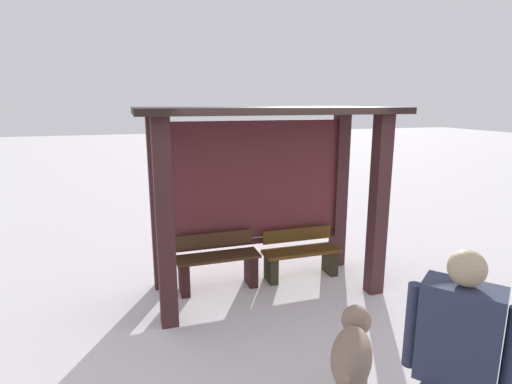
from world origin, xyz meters
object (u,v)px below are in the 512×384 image
Objects in this scene: bench_left_inside at (218,264)px; dog at (352,352)px; person_walking at (457,355)px; bus_shelter at (263,165)px; bench_center_inside at (301,255)px.

bench_left_inside is 1.25× the size of dog.
person_walking reaches higher than bench_left_inside.
bus_shelter is 1.94× the size of person_walking.
person_walking is (0.16, -3.36, -0.72)m from bus_shelter.
bench_center_inside is at bearing -0.01° from bench_left_inside.
bench_left_inside is at bearing 102.96° from person_walking.
bus_shelter is 2.81m from dog.
person_walking reaches higher than bench_center_inside.
bench_center_inside is at bearing 74.91° from dog.
dog is at bearing -91.77° from bus_shelter.
person_walking reaches higher than dog.
bench_center_inside is (1.26, -0.00, -0.02)m from bench_left_inside.
bench_left_inside is 1.00× the size of bench_center_inside.
dog is (0.55, -2.63, 0.20)m from bench_left_inside.
bench_left_inside is 3.59m from person_walking.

